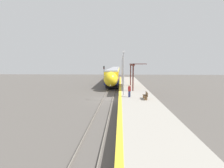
# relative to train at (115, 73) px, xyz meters

# --- Properties ---
(ground_plane) EXTENTS (120.00, 120.00, 0.00)m
(ground_plane) POSITION_rel_train_xyz_m (0.00, -30.92, -2.25)
(ground_plane) COLOR #56514C
(rail_left) EXTENTS (0.08, 90.00, 0.15)m
(rail_left) POSITION_rel_train_xyz_m (-0.72, -30.92, -2.17)
(rail_left) COLOR slate
(rail_left) RESTS_ON ground_plane
(rail_right) EXTENTS (0.08, 90.00, 0.15)m
(rail_right) POSITION_rel_train_xyz_m (0.72, -30.92, -2.17)
(rail_right) COLOR slate
(rail_right) RESTS_ON ground_plane
(train) EXTENTS (2.90, 48.76, 3.92)m
(train) POSITION_rel_train_xyz_m (0.00, 0.00, 0.00)
(train) COLOR black
(train) RESTS_ON ground_plane
(platform_right) EXTENTS (4.79, 64.00, 0.98)m
(platform_right) POSITION_rel_train_xyz_m (4.01, -30.92, -1.76)
(platform_right) COLOR #9E998E
(platform_right) RESTS_ON ground_plane
(platform_bench) EXTENTS (0.44, 1.64, 0.89)m
(platform_bench) POSITION_rel_train_xyz_m (4.94, -35.05, -0.80)
(platform_bench) COLOR brown
(platform_bench) RESTS_ON platform_right
(person_waiting) EXTENTS (0.36, 0.22, 1.61)m
(person_waiting) POSITION_rel_train_xyz_m (3.02, -33.80, -0.45)
(person_waiting) COLOR navy
(person_waiting) RESTS_ON platform_right
(railway_signal) EXTENTS (0.28, 0.28, 4.76)m
(railway_signal) POSITION_rel_train_xyz_m (-1.98, -15.58, 0.64)
(railway_signal) COLOR #59595E
(railway_signal) RESTS_ON ground_plane
(lamppost_near) EXTENTS (0.36, 0.20, 6.03)m
(lamppost_near) POSITION_rel_train_xyz_m (2.28, -32.55, 2.13)
(lamppost_near) COLOR #9E9EA3
(lamppost_near) RESTS_ON platform_right
(lamppost_mid) EXTENTS (0.36, 0.20, 6.03)m
(lamppost_mid) POSITION_rel_train_xyz_m (2.28, -23.41, 2.13)
(lamppost_mid) COLOR #9E9EA3
(lamppost_mid) RESTS_ON platform_right
(lamppost_far) EXTENTS (0.36, 0.20, 6.03)m
(lamppost_far) POSITION_rel_train_xyz_m (2.28, -14.27, 2.13)
(lamppost_far) COLOR #9E9EA3
(lamppost_far) RESTS_ON platform_right
(lamppost_farthest) EXTENTS (0.36, 0.20, 6.03)m
(lamppost_farthest) POSITION_rel_train_xyz_m (2.28, -5.13, 2.13)
(lamppost_farthest) COLOR #9E9EA3
(lamppost_farthest) RESTS_ON platform_right
(station_canopy) EXTENTS (2.02, 9.76, 4.33)m
(station_canopy) POSITION_rel_train_xyz_m (4.41, -25.09, 2.73)
(station_canopy) COLOR #511E19
(station_canopy) RESTS_ON platform_right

